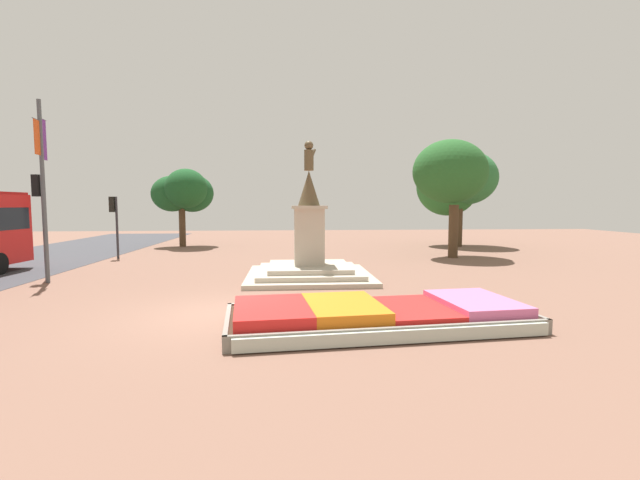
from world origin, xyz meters
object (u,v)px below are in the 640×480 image
(banner_pole, at_px, (43,185))
(traffic_light_mid_block, at_px, (41,207))
(flower_planter, at_px, (375,315))
(traffic_light_far_corner, at_px, (114,215))
(statue_monument, at_px, (309,256))

(banner_pole, bearing_deg, traffic_light_mid_block, 127.36)
(flower_planter, distance_m, traffic_light_mid_block, 13.32)
(traffic_light_mid_block, bearing_deg, traffic_light_far_corner, 88.98)
(traffic_light_far_corner, relative_size, banner_pole, 0.50)
(banner_pole, bearing_deg, traffic_light_far_corner, 92.57)
(flower_planter, xyz_separation_m, banner_pole, (-10.67, 6.38, 3.28))
(traffic_light_mid_block, bearing_deg, flower_planter, -32.01)
(statue_monument, height_order, traffic_light_far_corner, statue_monument)
(traffic_light_far_corner, bearing_deg, flower_planter, -50.60)
(statue_monument, distance_m, traffic_light_mid_block, 10.08)
(traffic_light_mid_block, bearing_deg, statue_monument, -1.60)
(traffic_light_far_corner, bearing_deg, statue_monument, -34.43)
(flower_planter, height_order, banner_pole, banner_pole)
(flower_planter, relative_size, traffic_light_mid_block, 1.84)
(statue_monument, relative_size, traffic_light_mid_block, 1.33)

